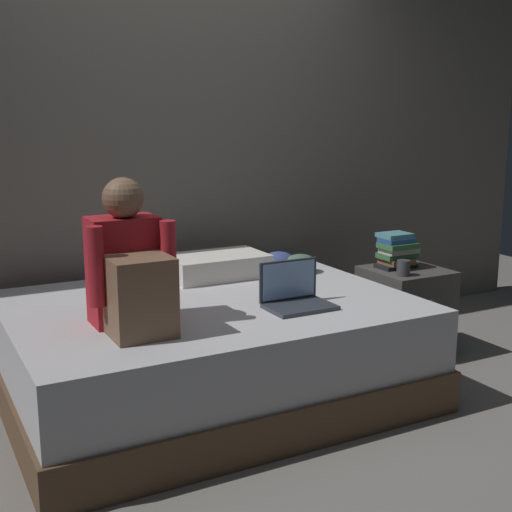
{
  "coord_description": "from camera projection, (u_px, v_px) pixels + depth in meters",
  "views": [
    {
      "loc": [
        -1.54,
        -2.72,
        1.43
      ],
      "look_at": [
        -0.04,
        0.1,
        0.77
      ],
      "focal_mm": 47.49,
      "sensor_mm": 36.0,
      "label": 1
    }
  ],
  "objects": [
    {
      "name": "laptop",
      "position": [
        295.0,
        296.0,
        3.29
      ],
      "size": [
        0.32,
        0.23,
        0.22
      ],
      "color": "#333842",
      "rests_on": "bed"
    },
    {
      "name": "ground_plane",
      "position": [
        272.0,
        410.0,
        3.35
      ],
      "size": [
        8.0,
        8.0,
        0.0
      ],
      "primitive_type": "plane",
      "color": "gray"
    },
    {
      "name": "clothes_pile",
      "position": [
        288.0,
        262.0,
        4.03
      ],
      "size": [
        0.31,
        0.27,
        0.12
      ],
      "color": "#3D4C8E",
      "rests_on": "bed"
    },
    {
      "name": "book_stack",
      "position": [
        397.0,
        251.0,
        4.04
      ],
      "size": [
        0.23,
        0.18,
        0.21
      ],
      "color": "black",
      "rests_on": "nightstand"
    },
    {
      "name": "mug",
      "position": [
        403.0,
        268.0,
        3.85
      ],
      "size": [
        0.08,
        0.08,
        0.09
      ],
      "primitive_type": "cylinder",
      "color": "#3D3D42",
      "rests_on": "nightstand"
    },
    {
      "name": "bed",
      "position": [
        210.0,
        350.0,
        3.46
      ],
      "size": [
        2.0,
        1.5,
        0.52
      ],
      "color": "brown",
      "rests_on": "ground_plane"
    },
    {
      "name": "nightstand",
      "position": [
        405.0,
        312.0,
        4.08
      ],
      "size": [
        0.44,
        0.46,
        0.53
      ],
      "color": "#474442",
      "rests_on": "ground_plane"
    },
    {
      "name": "pillow",
      "position": [
        216.0,
        266.0,
        3.9
      ],
      "size": [
        0.56,
        0.36,
        0.13
      ],
      "primitive_type": "cube",
      "color": "silver",
      "rests_on": "bed"
    },
    {
      "name": "person_sitting",
      "position": [
        130.0,
        272.0,
        2.93
      ],
      "size": [
        0.39,
        0.44,
        0.66
      ],
      "color": "#B21E28",
      "rests_on": "bed"
    },
    {
      "name": "wall_back",
      "position": [
        176.0,
        129.0,
        4.11
      ],
      "size": [
        5.6,
        0.1,
        2.7
      ],
      "primitive_type": "cube",
      "color": "slate",
      "rests_on": "ground_plane"
    }
  ]
}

